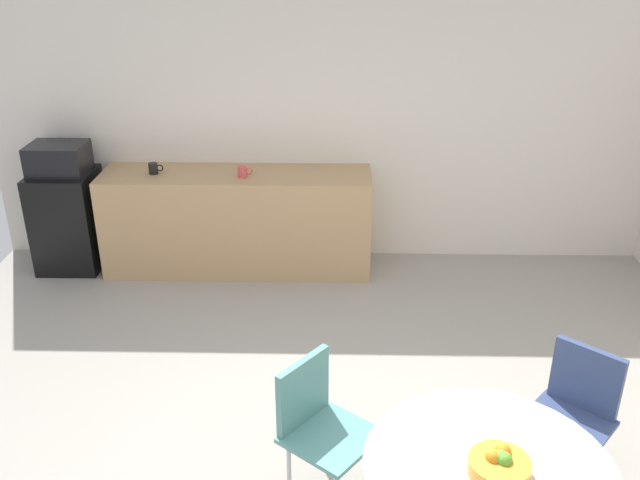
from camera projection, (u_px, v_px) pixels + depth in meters
name	position (u px, v px, depth m)	size (l,w,h in m)	color
ground_plane	(314.00, 479.00, 3.88)	(6.00, 6.00, 0.00)	#9E998E
wall_back	(323.00, 118.00, 6.06)	(6.00, 0.10, 2.60)	silver
counter_block	(238.00, 221.00, 6.11)	(2.35, 0.60, 0.90)	tan
mini_fridge	(69.00, 220.00, 6.14)	(0.54, 0.54, 0.89)	black
microwave	(58.00, 159.00, 5.90)	(0.48, 0.38, 0.26)	black
chair_navy	(576.00, 404.00, 3.67)	(0.59, 0.59, 0.83)	silver
chair_teal	(317.00, 416.00, 3.57)	(0.59, 0.59, 0.83)	silver
fruit_bowl	(499.00, 465.00, 2.87)	(0.26, 0.26, 0.11)	gold
mug_white	(243.00, 172.00, 5.82)	(0.13, 0.08, 0.09)	#D84C4C
mug_green	(154.00, 168.00, 5.90)	(0.13, 0.08, 0.09)	black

